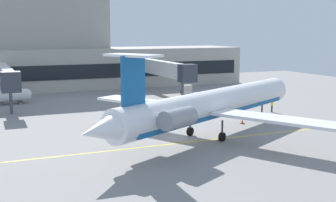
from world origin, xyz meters
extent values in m
cube|color=gray|center=(0.00, 0.00, -0.05)|extent=(120.00, 120.00, 0.10)
cube|color=yellow|center=(0.00, -1.83, 0.00)|extent=(108.00, 0.24, 0.01)
cube|color=red|center=(12.94, 9.62, 0.00)|extent=(0.30, 8.00, 0.01)
cube|color=#ADA89E|center=(-3.49, 46.31, 3.74)|extent=(71.83, 12.62, 7.48)
cube|color=#9F9A91|center=(-8.15, 49.47, 14.05)|extent=(28.15, 8.83, 13.14)
cube|color=black|center=(-3.49, 39.95, 3.56)|extent=(68.96, 0.12, 2.65)
cube|color=silver|center=(-14.72, 30.31, 4.44)|extent=(1.40, 19.39, 2.40)
cube|color=#2D333D|center=(-14.72, 19.71, 4.44)|extent=(2.40, 2.00, 2.64)
cylinder|color=#4C4C51|center=(-14.72, 38.50, 1.62)|extent=(0.44, 0.44, 3.24)
cylinder|color=#4C4C51|center=(-14.72, 21.41, 1.62)|extent=(0.44, 0.44, 3.24)
cube|color=silver|center=(10.09, 30.00, 4.69)|extent=(1.40, 20.00, 2.40)
cube|color=#2D333D|center=(10.09, 19.10, 4.69)|extent=(2.40, 2.00, 2.64)
cylinder|color=#4C4C51|center=(10.09, 38.50, 1.74)|extent=(0.44, 0.44, 3.49)
cylinder|color=#4C4C51|center=(10.09, 20.80, 1.74)|extent=(0.44, 0.44, 3.49)
cylinder|color=white|center=(3.72, -0.34, 3.40)|extent=(27.27, 16.66, 3.01)
cube|color=#145999|center=(3.72, -0.34, 2.57)|extent=(24.54, 15.00, 0.54)
cone|color=white|center=(17.56, 7.18, 3.40)|extent=(4.31, 4.17, 2.95)
cone|color=white|center=(-10.39, -7.99, 3.40)|extent=(4.65, 4.11, 2.56)
cube|color=white|center=(-1.34, 5.95, 2.95)|extent=(8.90, 12.81, 0.28)
cube|color=white|center=(6.23, -8.00, 2.95)|extent=(8.90, 12.81, 0.28)
cylinder|color=gray|center=(-5.68, -2.74, 3.62)|extent=(3.96, 3.17, 1.65)
cylinder|color=gray|center=(-3.42, -6.91, 3.62)|extent=(3.96, 3.17, 1.65)
cube|color=#145999|center=(-7.13, -6.23, 6.93)|extent=(2.49, 1.50, 4.05)
cube|color=white|center=(-7.13, -6.23, 8.95)|extent=(4.14, 5.23, 0.20)
cylinder|color=#3F3F44|center=(13.54, 4.99, 1.40)|extent=(0.20, 0.20, 1.44)
cylinder|color=black|center=(13.54, 4.99, 0.45)|extent=(0.96, 0.74, 0.90)
cylinder|color=#3F3F44|center=(1.49, 0.68, 1.40)|extent=(0.20, 0.20, 1.44)
cylinder|color=black|center=(1.49, 0.68, 0.45)|extent=(0.96, 0.74, 0.90)
cylinder|color=#3F3F44|center=(3.36, -2.76, 1.40)|extent=(0.20, 0.20, 1.44)
cylinder|color=black|center=(3.36, -2.76, 0.45)|extent=(0.96, 0.74, 0.90)
cube|color=silver|center=(14.48, 28.38, 0.60)|extent=(2.46, 3.61, 0.50)
cube|color=#B8B1A9|center=(14.20, 27.50, 1.32)|extent=(1.71, 1.68, 0.94)
cylinder|color=black|center=(14.86, 27.05, 0.35)|extent=(0.48, 0.75, 0.70)
cylinder|color=black|center=(13.40, 27.51, 0.35)|extent=(0.48, 0.75, 0.70)
cylinder|color=black|center=(15.56, 29.26, 0.35)|extent=(0.48, 0.75, 0.70)
cylinder|color=black|center=(14.09, 29.72, 0.35)|extent=(0.48, 0.75, 0.70)
cylinder|color=white|center=(-14.18, 29.96, 1.27)|extent=(4.81, 2.50, 1.85)
sphere|color=white|center=(-11.91, 30.30, 1.27)|extent=(1.81, 1.81, 1.81)
cube|color=#59595B|center=(-15.55, 29.96, 0.17)|extent=(0.60, 1.66, 0.35)
cube|color=#59595B|center=(-12.80, 29.96, 0.17)|extent=(0.60, 1.66, 0.35)
cylinder|color=#191E33|center=(17.73, 8.66, 0.46)|extent=(0.18, 0.18, 0.91)
cylinder|color=#191E33|center=(17.87, 8.81, 0.46)|extent=(0.18, 0.18, 0.91)
cylinder|color=yellow|center=(17.80, 8.73, 1.21)|extent=(0.34, 0.34, 0.60)
sphere|color=tan|center=(17.80, 8.73, 1.63)|extent=(0.24, 0.24, 0.24)
cylinder|color=yellow|center=(17.65, 8.57, 1.58)|extent=(0.33, 0.35, 0.50)
cylinder|color=#F2590C|center=(17.65, 8.57, 1.80)|extent=(0.06, 0.06, 0.28)
cylinder|color=yellow|center=(17.94, 8.90, 1.58)|extent=(0.33, 0.35, 0.50)
cylinder|color=#F2590C|center=(17.94, 8.90, 1.80)|extent=(0.06, 0.06, 0.28)
cone|color=orange|center=(9.91, 3.76, 0.28)|extent=(0.36, 0.36, 0.55)
cube|color=black|center=(9.91, 3.76, 0.02)|extent=(0.47, 0.47, 0.04)
cone|color=orange|center=(-1.40, 8.08, 0.28)|extent=(0.36, 0.36, 0.55)
cube|color=black|center=(-1.40, 8.08, 0.02)|extent=(0.47, 0.47, 0.04)
camera|label=1|loc=(-19.04, -40.87, 10.94)|focal=48.22mm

